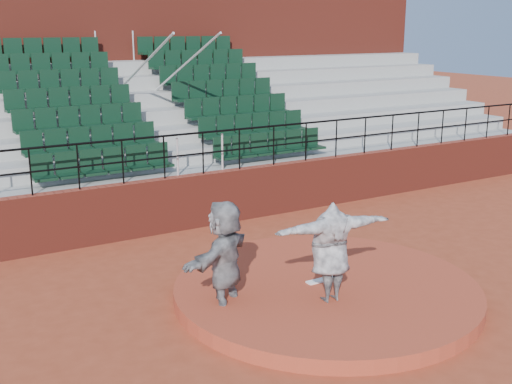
% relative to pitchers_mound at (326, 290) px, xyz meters
% --- Properties ---
extents(ground, '(90.00, 90.00, 0.00)m').
position_rel_pitchers_mound_xyz_m(ground, '(0.00, 0.00, -0.12)').
color(ground, '#923A21').
rests_on(ground, ground).
extents(pitchers_mound, '(5.50, 5.50, 0.25)m').
position_rel_pitchers_mound_xyz_m(pitchers_mound, '(0.00, 0.00, 0.00)').
color(pitchers_mound, '#A23B24').
rests_on(pitchers_mound, ground).
extents(pitching_rubber, '(0.60, 0.15, 0.03)m').
position_rel_pitchers_mound_xyz_m(pitching_rubber, '(0.00, 0.15, 0.14)').
color(pitching_rubber, white).
rests_on(pitching_rubber, pitchers_mound).
extents(boundary_wall, '(24.00, 0.30, 1.30)m').
position_rel_pitchers_mound_xyz_m(boundary_wall, '(0.00, 5.00, 0.53)').
color(boundary_wall, maroon).
rests_on(boundary_wall, ground).
extents(wall_railing, '(24.04, 0.05, 1.03)m').
position_rel_pitchers_mound_xyz_m(wall_railing, '(0.00, 5.00, 1.90)').
color(wall_railing, black).
rests_on(wall_railing, boundary_wall).
extents(seating_deck, '(24.00, 5.97, 4.63)m').
position_rel_pitchers_mound_xyz_m(seating_deck, '(0.00, 8.65, 1.32)').
color(seating_deck, gray).
rests_on(seating_deck, ground).
extents(press_box_facade, '(24.00, 3.00, 7.10)m').
position_rel_pitchers_mound_xyz_m(press_box_facade, '(0.00, 12.60, 3.43)').
color(press_box_facade, maroon).
rests_on(press_box_facade, ground).
extents(pitcher, '(2.17, 0.84, 1.72)m').
position_rel_pitchers_mound_xyz_m(pitcher, '(-0.37, -0.58, 0.99)').
color(pitcher, black).
rests_on(pitcher, pitchers_mound).
extents(fielder, '(1.87, 1.52, 2.00)m').
position_rel_pitchers_mound_xyz_m(fielder, '(-1.91, 0.31, 0.88)').
color(fielder, black).
rests_on(fielder, ground).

